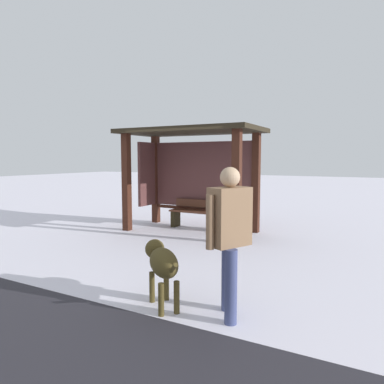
# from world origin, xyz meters

# --- Properties ---
(ground_plane) EXTENTS (60.00, 60.00, 0.00)m
(ground_plane) POSITION_xyz_m (0.00, 0.00, 0.00)
(ground_plane) COLOR white
(bus_shelter) EXTENTS (3.48, 1.83, 2.56)m
(bus_shelter) POSITION_xyz_m (-0.10, 0.19, 1.87)
(bus_shelter) COLOR #3B1D12
(bus_shelter) RESTS_ON ground
(bench_left_inside) EXTENTS (1.49, 0.37, 0.75)m
(bench_left_inside) POSITION_xyz_m (0.00, 0.38, 0.37)
(bench_left_inside) COLOR #512D1E
(bench_left_inside) RESTS_ON ground
(person_walking) EXTENTS (0.44, 0.63, 1.74)m
(person_walking) POSITION_xyz_m (2.70, -4.03, 1.03)
(person_walking) COLOR #866446
(person_walking) RESTS_ON ground
(dog) EXTENTS (0.84, 0.75, 0.76)m
(dog) POSITION_xyz_m (1.85, -4.13, 0.55)
(dog) COLOR #483C1C
(dog) RESTS_ON ground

